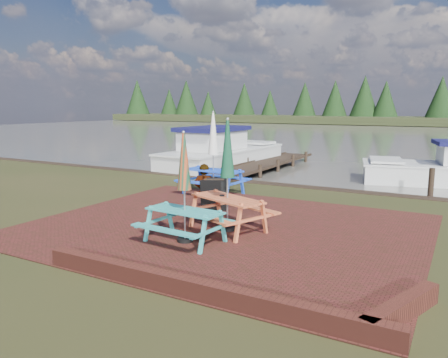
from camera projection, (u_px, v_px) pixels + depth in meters
ground at (202, 239)px, 9.54m from camera, size 120.00×120.00×0.00m
paving at (224, 227)px, 10.40m from camera, size 9.00×7.50×0.02m
brick_wall at (239, 294)px, 6.40m from camera, size 6.21×1.79×0.30m
water at (408, 136)px, 41.41m from camera, size 120.00×60.00×0.02m
far_treeline at (433, 103)px, 65.84m from camera, size 120.00×10.00×8.10m
picnic_table_teal at (185, 205)px, 9.16m from camera, size 1.80×1.63×2.34m
picnic_table_red at (227, 193)px, 10.01m from camera, size 2.32×2.20×2.58m
picnic_table_blue at (213, 166)px, 14.16m from camera, size 2.07×1.88×2.67m
chalkboard at (214, 195)px, 11.89m from camera, size 0.60×0.73×0.91m
jetty at (265, 164)px, 20.91m from camera, size 1.76×9.08×1.00m
boat_jetty at (222, 155)px, 21.42m from camera, size 3.14×8.00×2.28m
person at (204, 164)px, 14.30m from camera, size 0.81×0.64×1.95m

